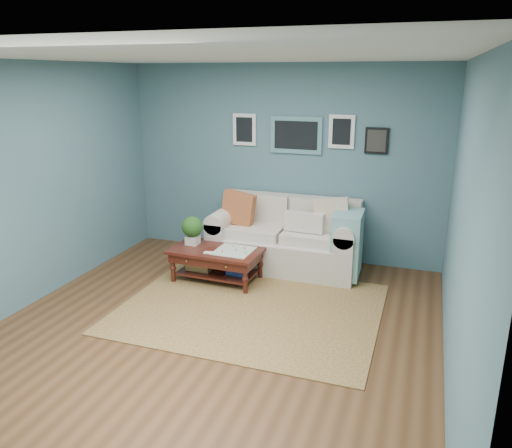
% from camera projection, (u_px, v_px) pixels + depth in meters
% --- Properties ---
extents(room_shell, '(5.00, 5.02, 2.70)m').
position_uv_depth(room_shell, '(211.00, 203.00, 4.78)').
color(room_shell, brown).
rests_on(room_shell, ground).
extents(area_rug, '(2.84, 2.28, 0.01)m').
position_uv_depth(area_rug, '(251.00, 308.00, 5.65)').
color(area_rug, '#553D18').
rests_on(area_rug, ground).
extents(loveseat, '(2.03, 0.92, 1.04)m').
position_uv_depth(loveseat, '(292.00, 238.00, 6.74)').
color(loveseat, beige).
rests_on(loveseat, ground).
extents(coffee_table, '(1.16, 0.70, 0.80)m').
position_uv_depth(coffee_table, '(213.00, 253.00, 6.36)').
color(coffee_table, '#34100B').
rests_on(coffee_table, ground).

